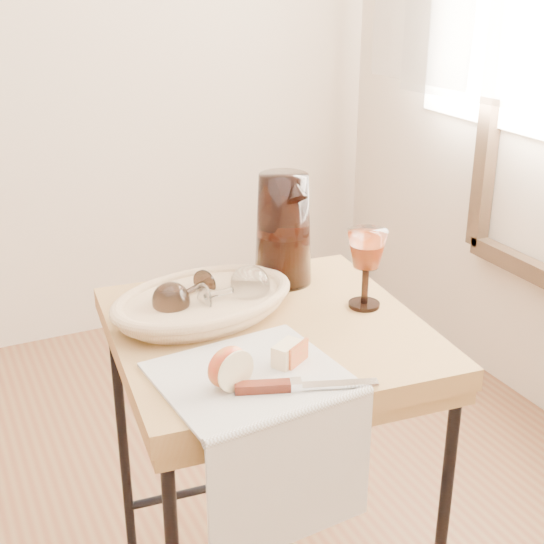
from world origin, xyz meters
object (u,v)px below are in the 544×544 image
goblet_lying_a (186,293)px  side_table (268,482)px  tea_towel (251,377)px  apple_half (228,367)px  table_knife (301,384)px  bread_basket (203,305)px  pitcher (283,229)px  wine_goblet (366,269)px  goblet_lying_b (231,290)px

goblet_lying_a → side_table: bearing=109.3°
side_table → tea_towel: size_ratio=2.46×
apple_half → table_knife: (0.11, -0.06, -0.03)m
tea_towel → table_knife: 0.10m
bread_basket → apple_half: size_ratio=4.40×
goblet_lying_a → pitcher: 0.28m
tea_towel → goblet_lying_a: bearing=88.5°
tea_towel → bread_basket: size_ratio=0.89×
tea_towel → pitcher: (0.24, 0.36, 0.12)m
tea_towel → wine_goblet: bearing=22.0°
tea_towel → bread_basket: bearing=82.1°
side_table → tea_towel: (-0.11, -0.17, 0.38)m
wine_goblet → table_knife: (-0.28, -0.24, -0.07)m
bread_basket → wine_goblet: bearing=-29.4°
goblet_lying_a → wine_goblet: bearing=130.5°
wine_goblet → bread_basket: bearing=162.0°
goblet_lying_b → table_knife: (-0.01, -0.32, -0.04)m
goblet_lying_b → wine_goblet: 0.28m
side_table → bread_basket: size_ratio=2.19×
tea_towel → goblet_lying_b: (0.07, 0.25, 0.05)m
goblet_lying_b → pitcher: bearing=25.9°
tea_towel → goblet_lying_a: 0.29m
tea_towel → pitcher: bearing=51.8°
apple_half → table_knife: size_ratio=0.33×
goblet_lying_a → wine_goblet: 0.37m
goblet_lying_a → table_knife: (0.07, -0.36, -0.03)m
bread_basket → table_knife: 0.35m
goblet_lying_a → goblet_lying_b: bearing=125.7°
side_table → pitcher: 0.55m
side_table → goblet_lying_b: 0.44m
apple_half → side_table: bearing=32.7°
bread_basket → pitcher: (0.22, 0.09, 0.10)m
goblet_lying_a → table_knife: bearing=70.6°
bread_basket → table_knife: (0.04, -0.34, -0.01)m
goblet_lying_b → apple_half: 0.29m
tea_towel → pitcher: pitcher is taller
wine_goblet → apple_half: size_ratio=2.14×
side_table → goblet_lying_a: bearing=139.9°
goblet_lying_a → apple_half: (-0.03, -0.30, -0.01)m
table_knife → side_table: bearing=96.5°
side_table → bread_basket: (-0.10, 0.09, 0.40)m
tea_towel → goblet_lying_a: (-0.01, 0.28, 0.05)m
side_table → goblet_lying_b: (-0.05, 0.07, 0.43)m
side_table → wine_goblet: wine_goblet is taller
side_table → table_knife: (-0.06, -0.25, 0.39)m
wine_goblet → table_knife: size_ratio=0.71×
side_table → apple_half: size_ratio=9.62×
wine_goblet → pitcher: bearing=115.4°
apple_half → goblet_lying_b: bearing=49.6°
pitcher → apple_half: bearing=-125.6°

